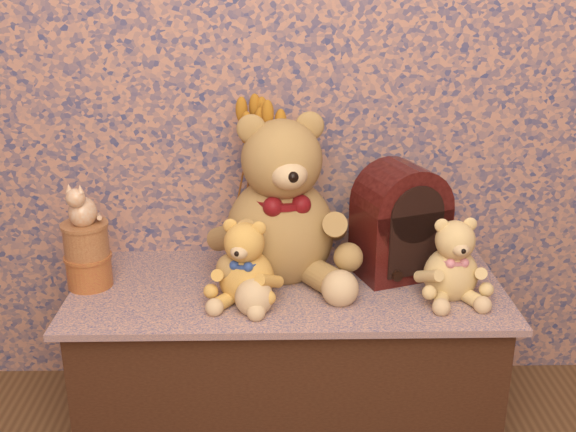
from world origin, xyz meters
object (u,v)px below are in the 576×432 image
(teddy_small, at_px, (452,254))
(ceramic_vase, at_px, (259,237))
(cathedral_radio, at_px, (400,220))
(biscuit_tin_lower, at_px, (89,271))
(teddy_medium, at_px, (246,257))
(teddy_large, at_px, (280,190))
(cat_figurine, at_px, (82,203))

(teddy_small, bearing_deg, ceramic_vase, 153.41)
(cathedral_radio, distance_m, biscuit_tin_lower, 0.94)
(teddy_medium, relative_size, biscuit_tin_lower, 1.99)
(teddy_large, relative_size, ceramic_vase, 2.70)
(teddy_large, distance_m, teddy_medium, 0.24)
(teddy_small, bearing_deg, cathedral_radio, 122.90)
(teddy_large, height_order, teddy_medium, teddy_large)
(cathedral_radio, bearing_deg, teddy_small, -71.50)
(biscuit_tin_lower, distance_m, cat_figurine, 0.21)
(teddy_medium, distance_m, ceramic_vase, 0.23)
(ceramic_vase, height_order, cat_figurine, cat_figurine)
(teddy_medium, height_order, teddy_small, teddy_medium)
(teddy_large, distance_m, biscuit_tin_lower, 0.61)
(teddy_large, distance_m, cathedral_radio, 0.38)
(ceramic_vase, distance_m, biscuit_tin_lower, 0.52)
(teddy_large, bearing_deg, cat_figurine, 175.05)
(cat_figurine, bearing_deg, cathedral_radio, 16.41)
(teddy_medium, distance_m, cathedral_radio, 0.49)
(teddy_large, height_order, cathedral_radio, teddy_large)
(teddy_medium, distance_m, teddy_small, 0.58)
(teddy_large, distance_m, teddy_small, 0.53)
(cat_figurine, bearing_deg, ceramic_vase, 26.59)
(teddy_medium, height_order, biscuit_tin_lower, teddy_medium)
(teddy_small, bearing_deg, cat_figurine, 170.03)
(teddy_medium, xyz_separation_m, cat_figurine, (-0.47, 0.10, 0.13))
(teddy_large, xyz_separation_m, teddy_medium, (-0.10, -0.17, -0.14))
(cat_figurine, bearing_deg, biscuit_tin_lower, 0.00)
(teddy_large, bearing_deg, cathedral_radio, -11.87)
(teddy_small, bearing_deg, teddy_large, 156.90)
(teddy_large, height_order, ceramic_vase, teddy_large)
(biscuit_tin_lower, bearing_deg, cathedral_radio, 4.33)
(biscuit_tin_lower, bearing_deg, teddy_large, 7.02)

